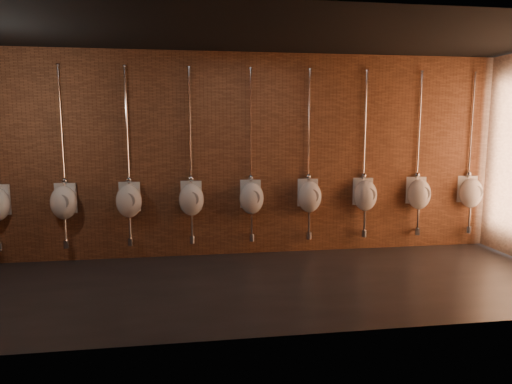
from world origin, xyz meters
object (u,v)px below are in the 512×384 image
urinal_2 (129,200)px  urinal_6 (365,195)px  urinal_1 (64,202)px  urinal_5 (309,196)px  urinal_3 (191,199)px  urinal_7 (419,193)px  urinal_4 (252,197)px  urinal_8 (471,192)px

urinal_2 → urinal_6: (3.78, 0.00, 0.00)m
urinal_1 → urinal_5: size_ratio=1.00×
urinal_1 → urinal_2: 0.94m
urinal_5 → urinal_3: bearing=180.0°
urinal_1 → urinal_3: bearing=0.0°
urinal_3 → urinal_5: 1.89m
urinal_6 → urinal_5: bearing=180.0°
urinal_7 → urinal_2: bearing=180.0°
urinal_5 → urinal_7: bearing=0.0°
urinal_5 → urinal_6: (0.94, 0.00, 0.00)m
urinal_5 → urinal_6: bearing=0.0°
urinal_1 → urinal_6: bearing=0.0°
urinal_1 → urinal_5: same height
urinal_4 → urinal_5: 0.94m
urinal_2 → urinal_7: same height
urinal_3 → urinal_8: bearing=0.0°
urinal_4 → urinal_6: 1.89m
urinal_3 → urinal_6: (2.83, 0.00, 0.00)m
urinal_1 → urinal_3: same height
urinal_5 → urinal_7: (1.89, 0.00, 0.00)m
urinal_5 → urinal_1: bearing=180.0°
urinal_1 → urinal_7: 5.66m
urinal_5 → urinal_8: 2.83m
urinal_2 → urinal_8: same height
urinal_2 → urinal_6: bearing=0.0°
urinal_3 → urinal_5: bearing=0.0°
urinal_7 → urinal_8: bearing=0.0°
urinal_3 → urinal_8: (4.72, 0.00, 0.00)m
urinal_5 → urinal_6: 0.94m
urinal_1 → urinal_6: size_ratio=1.00×
urinal_7 → urinal_3: bearing=180.0°
urinal_1 → urinal_8: same height
urinal_5 → urinal_4: bearing=180.0°
urinal_7 → urinal_8: (0.94, 0.00, 0.00)m
urinal_1 → urinal_3: (1.89, 0.00, 0.00)m
urinal_3 → urinal_7: bearing=0.0°
urinal_3 → urinal_8: same height
urinal_2 → urinal_8: (5.66, 0.00, 0.00)m
urinal_1 → urinal_4: same height
urinal_8 → urinal_3: bearing=180.0°
urinal_7 → urinal_8: 0.94m
urinal_2 → urinal_5: size_ratio=1.00×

